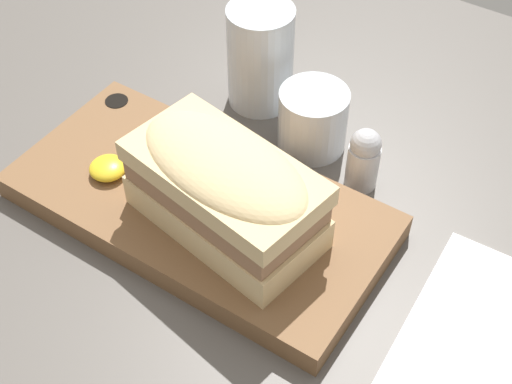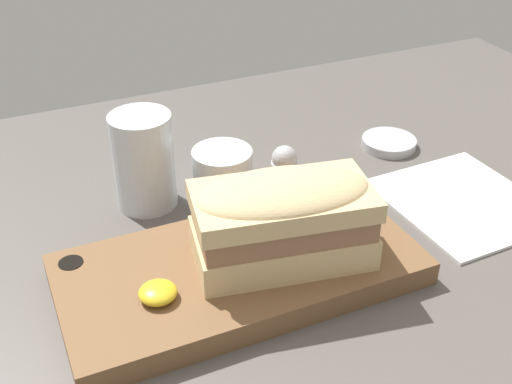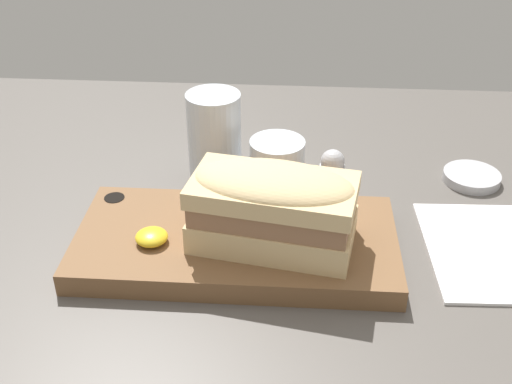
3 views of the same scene
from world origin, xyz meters
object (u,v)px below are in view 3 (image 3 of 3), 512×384
at_px(sandwich, 273,205).
at_px(water_glass, 215,140).
at_px(wine_glass, 277,167).
at_px(salt_shaker, 332,175).
at_px(serving_board, 236,243).
at_px(condiment_dish, 472,177).
at_px(napkin, 502,252).

height_order(sandwich, water_glass, same).
distance_m(wine_glass, salt_shaker, 0.08).
xyz_separation_m(serving_board, condiment_dish, (0.31, 0.18, -0.01)).
distance_m(sandwich, salt_shaker, 0.16).
xyz_separation_m(water_glass, wine_glass, (0.09, -0.03, -0.02)).
height_order(sandwich, napkin, sandwich).
bearing_deg(napkin, wine_glass, 154.36).
xyz_separation_m(sandwich, condiment_dish, (0.27, 0.20, -0.07)).
bearing_deg(water_glass, salt_shaker, -19.61).
bearing_deg(condiment_dish, wine_glass, -172.86).
bearing_deg(water_glass, wine_glass, -20.78).
bearing_deg(napkin, salt_shaker, 151.84).
bearing_deg(napkin, water_glass, 155.52).
height_order(serving_board, sandwich, sandwich).
bearing_deg(salt_shaker, condiment_dish, 16.27).
bearing_deg(serving_board, salt_shaker, 47.73).
bearing_deg(wine_glass, serving_board, -105.62).
bearing_deg(water_glass, condiment_dish, 0.06).
distance_m(serving_board, wine_glass, 0.16).
bearing_deg(condiment_dish, napkin, -89.60).
bearing_deg(wine_glass, napkin, -25.64).
distance_m(wine_glass, condiment_dish, 0.27).
relative_size(sandwich, salt_shaker, 2.68).
relative_size(serving_board, napkin, 1.89).
distance_m(water_glass, wine_glass, 0.10).
bearing_deg(sandwich, wine_glass, 90.56).
xyz_separation_m(serving_board, salt_shaker, (0.12, 0.13, 0.02)).
relative_size(napkin, salt_shaker, 2.74).
distance_m(wine_glass, napkin, 0.30).
bearing_deg(wine_glass, water_glass, 159.22).
bearing_deg(sandwich, serving_board, 163.01).
relative_size(salt_shaker, condiment_dish, 0.92).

